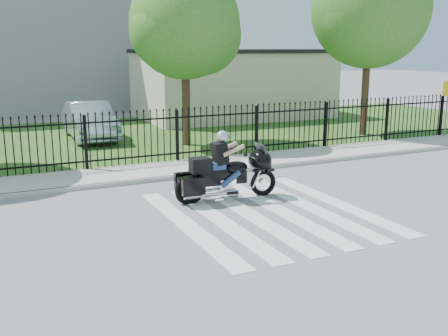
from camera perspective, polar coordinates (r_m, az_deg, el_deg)
name	(u,v)px	position (r m, az deg, el deg)	size (l,w,h in m)	color
ground	(267,213)	(12.39, 4.68, -4.95)	(120.00, 120.00, 0.00)	slate
crosswalk	(267,213)	(12.39, 4.68, -4.93)	(5.00, 5.50, 0.01)	silver
sidewalk	(189,168)	(16.73, -3.87, 0.03)	(40.00, 2.00, 0.12)	#ADAAA3
curb	(201,174)	(15.83, -2.54, -0.71)	(40.00, 0.12, 0.12)	#ADAAA3
grass_strip	(130,136)	(23.28, -10.22, 3.42)	(40.00, 12.00, 0.02)	#2F501B
iron_fence	(177,137)	(17.49, -5.12, 3.39)	(26.00, 0.04, 1.80)	black
tree_mid	(185,24)	(20.60, -4.29, 15.36)	(4.20, 4.20, 6.78)	#382316
tree_right	(370,9)	(23.91, 15.61, 16.34)	(5.00, 5.00, 7.90)	#382316
building_low	(233,85)	(29.28, 0.98, 8.99)	(10.00, 6.00, 3.50)	beige
building_low_roof	(233,51)	(29.21, 0.99, 12.61)	(10.20, 6.20, 0.20)	black
building_tall	(18,11)	(36.37, -21.47, 15.61)	(15.00, 10.00, 12.00)	gray
motorcycle_rider	(224,171)	(13.26, 0.02, -0.35)	(2.77, 0.94, 1.83)	black
parked_car	(90,121)	(22.74, -14.36, 5.00)	(1.65, 4.73, 1.56)	#8CA3B0
traffic_sign	(448,97)	(24.01, 23.20, 7.11)	(0.50, 0.16, 2.31)	gray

